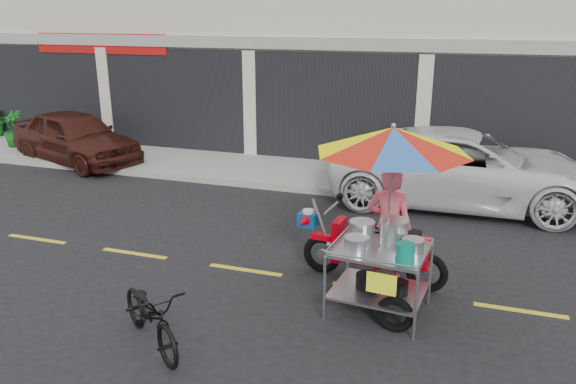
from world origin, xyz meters
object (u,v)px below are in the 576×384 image
(maroon_sedan, at_px, (76,137))
(food_vendor_rig, at_px, (388,190))
(near_bicycle, at_px, (151,315))
(white_pickup, at_px, (465,168))

(maroon_sedan, bearing_deg, food_vendor_rig, -99.98)
(maroon_sedan, xyz_separation_m, near_bicycle, (6.51, -6.97, -0.28))
(near_bicycle, height_order, food_vendor_rig, food_vendor_rig)
(white_pickup, bearing_deg, food_vendor_rig, 167.10)
(maroon_sedan, height_order, near_bicycle, maroon_sedan)
(white_pickup, distance_m, near_bicycle, 7.49)
(white_pickup, relative_size, near_bicycle, 3.54)
(near_bicycle, bearing_deg, maroon_sedan, 80.40)
(maroon_sedan, height_order, white_pickup, white_pickup)
(white_pickup, relative_size, food_vendor_rig, 2.17)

